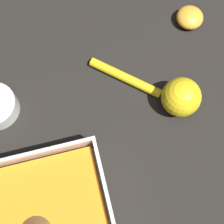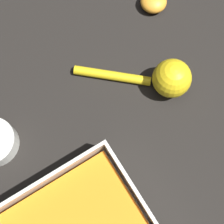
# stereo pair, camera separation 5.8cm
# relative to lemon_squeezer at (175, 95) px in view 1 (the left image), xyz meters

# --- Properties ---
(ground_plane) EXTENTS (4.00, 4.00, 0.00)m
(ground_plane) POSITION_rel_lemon_squeezer_xyz_m (0.28, 0.16, -0.03)
(ground_plane) COLOR black
(lemon_squeezer) EXTENTS (0.19, 0.18, 0.08)m
(lemon_squeezer) POSITION_rel_lemon_squeezer_xyz_m (0.00, 0.00, 0.00)
(lemon_squeezer) COLOR yellow
(lemon_squeezer) RESTS_ON ground_plane
(lemon_half) EXTENTS (0.06, 0.06, 0.03)m
(lemon_half) POSITION_rel_lemon_squeezer_xyz_m (-0.09, -0.17, -0.02)
(lemon_half) COLOR orange
(lemon_half) RESTS_ON ground_plane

